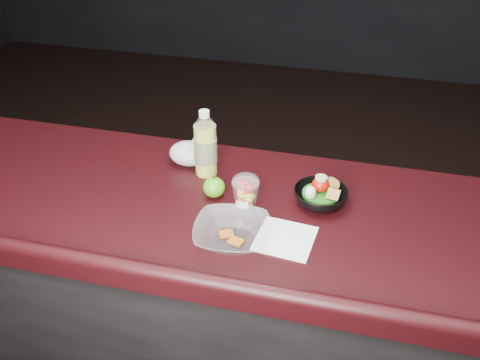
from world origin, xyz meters
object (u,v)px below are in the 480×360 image
fruit_cup (245,192)px  snack_bowl (320,195)px  lemonade_bottle (206,148)px  takeout_bowl (232,233)px  green_apple (214,187)px

fruit_cup → snack_bowl: 0.23m
lemonade_bottle → fruit_cup: lemonade_bottle is taller
fruit_cup → takeout_bowl: bearing=-90.0°
green_apple → snack_bowl: 0.33m
fruit_cup → snack_bowl: bearing=20.3°
fruit_cup → snack_bowl: fruit_cup is taller
fruit_cup → green_apple: 0.12m
green_apple → takeout_bowl: (0.11, -0.20, -0.01)m
snack_bowl → takeout_bowl: 0.32m
green_apple → snack_bowl: size_ratio=0.40×
snack_bowl → takeout_bowl: size_ratio=0.76×
fruit_cup → lemonade_bottle: bearing=137.0°
lemonade_bottle → takeout_bowl: (0.17, -0.32, -0.07)m
takeout_bowl → lemonade_bottle: bearing=118.5°
fruit_cup → takeout_bowl: fruit_cup is taller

